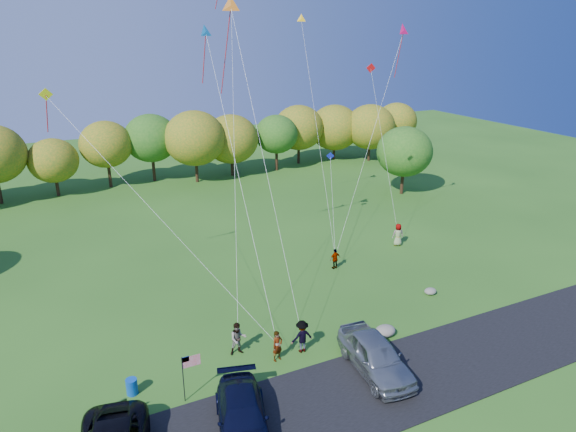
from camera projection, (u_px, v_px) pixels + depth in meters
name	position (u px, v px, depth m)	size (l,w,h in m)	color
ground	(299.00, 358.00, 28.45)	(140.00, 140.00, 0.00)	#295819
asphalt_lane	(336.00, 401.00, 25.05)	(44.00, 6.00, 0.06)	black
treeline	(158.00, 145.00, 57.80)	(77.23, 27.73, 8.37)	#3A2415
minivan_navy	(242.00, 417.00, 22.87)	(2.25, 5.53, 1.60)	black
minivan_silver	(375.00, 355.00, 26.93)	(2.26, 5.61, 1.91)	gray
flyer_a	(277.00, 346.00, 27.96)	(0.65, 0.43, 1.79)	#4C4C59
flyer_b	(238.00, 339.00, 28.48)	(0.94, 0.73, 1.94)	#4C4C59
flyer_c	(302.00, 336.00, 28.68)	(1.25, 0.72, 1.94)	#4C4C59
flyer_d	(335.00, 259.00, 38.80)	(0.94, 0.39, 1.60)	#4C4C59
flyer_e	(398.00, 235.00, 42.96)	(0.93, 0.61, 1.91)	#4C4C59
park_bench	(106.00, 416.00, 23.33)	(1.97, 0.78, 1.11)	#163613
trash_barrel	(132.00, 387.00, 25.48)	(0.56, 0.56, 0.85)	#0A41A3
flag_assembly	(188.00, 367.00, 24.60)	(0.93, 0.60, 2.52)	black
boulder_near	(385.00, 331.00, 30.38)	(1.30, 1.01, 0.65)	#9C9A88
boulder_far	(430.00, 291.00, 35.19)	(0.86, 0.72, 0.45)	slate
kites_aloft	(277.00, 13.00, 34.71)	(26.37, 6.89, 17.27)	#C46515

